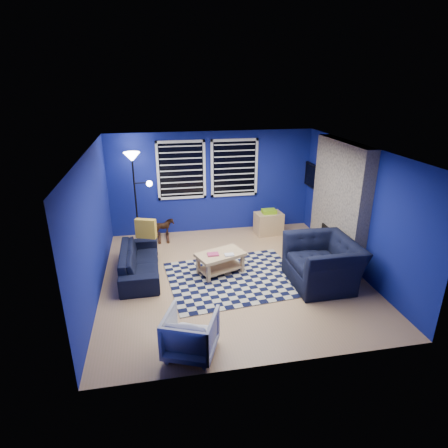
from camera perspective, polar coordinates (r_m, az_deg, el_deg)
name	(u,v)px	position (r m, az deg, el deg)	size (l,w,h in m)	color
floor	(233,276)	(7.47, 1.32, -7.95)	(5.00, 5.00, 0.00)	tan
ceiling	(234,149)	(6.62, 1.50, 11.28)	(5.00, 5.00, 0.00)	white
wall_back	(212,183)	(9.30, -1.81, 6.32)	(5.00, 5.00, 0.00)	navy
wall_left	(93,226)	(6.91, -19.34, -0.30)	(5.00, 5.00, 0.00)	navy
wall_right	(357,209)	(7.84, 19.60, 2.19)	(5.00, 5.00, 0.00)	navy
fireplace	(338,204)	(8.20, 17.01, 2.92)	(0.65, 2.00, 2.50)	gray
window_left	(181,170)	(9.09, -6.52, 8.13)	(1.17, 0.06, 1.42)	black
window_right	(234,168)	(9.27, 1.60, 8.51)	(1.17, 0.06, 1.42)	black
tv	(314,177)	(9.48, 13.55, 6.97)	(0.07, 1.00, 0.58)	black
rug	(234,278)	(7.39, 1.58, -8.24)	(2.50, 2.00, 0.02)	black
sofa	(140,262)	(7.62, -12.71, -5.61)	(0.73, 1.85, 0.54)	black
armchair_big	(323,262)	(7.29, 14.82, -5.68)	(1.16, 1.33, 0.86)	black
armchair_bent	(191,333)	(5.47, -5.10, -16.28)	(0.69, 0.71, 0.65)	gray
rocking_horse	(163,228)	(9.14, -9.30, -0.57)	(0.52, 0.24, 0.44)	#412314
coffee_table	(220,259)	(7.43, -0.56, -5.33)	(1.05, 0.82, 0.46)	tan
cabinet	(269,223)	(9.40, 6.80, 0.15)	(0.69, 0.50, 0.64)	tan
floor_lamp	(134,170)	(8.66, -13.54, 8.04)	(0.58, 0.36, 2.14)	black
throw_pillow	(146,229)	(7.92, -11.82, -0.69)	(0.43, 0.13, 0.41)	gold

